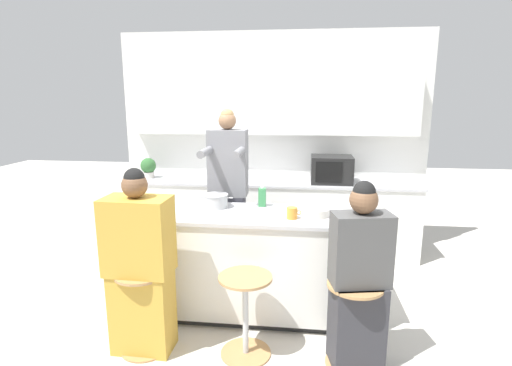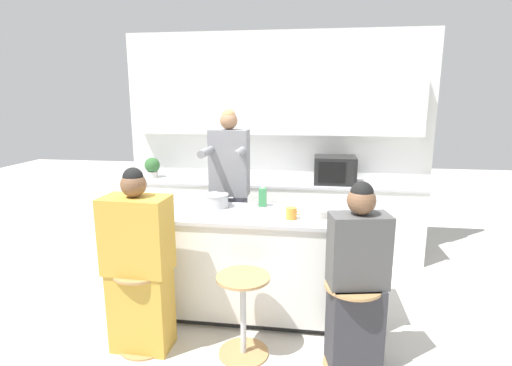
{
  "view_description": "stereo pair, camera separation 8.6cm",
  "coord_description": "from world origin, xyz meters",
  "px_view_note": "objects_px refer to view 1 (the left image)",
  "views": [
    {
      "loc": [
        0.39,
        -3.26,
        1.91
      ],
      "look_at": [
        0.0,
        0.07,
        1.18
      ],
      "focal_mm": 28.0,
      "sensor_mm": 36.0,
      "label": 1
    },
    {
      "loc": [
        0.47,
        -3.25,
        1.91
      ],
      "look_at": [
        0.0,
        0.07,
        1.18
      ],
      "focal_mm": 28.0,
      "sensor_mm": 36.0,
      "label": 2
    }
  ],
  "objects_px": {
    "coffee_cup_near": "(292,213)",
    "potted_plant": "(148,167)",
    "person_cooking": "(228,200)",
    "juice_carton": "(262,197)",
    "person_seated_near": "(359,285)",
    "person_wrapped_blanket": "(140,268)",
    "kitchen_island": "(255,263)",
    "bar_stool_rightmost": "(354,319)",
    "fruit_bowl": "(316,212)",
    "cooking_pot": "(216,201)",
    "microwave": "(332,169)",
    "bar_stool_leftmost": "(143,305)",
    "bar_stool_center": "(246,310)"
  },
  "relations": [
    {
      "from": "kitchen_island",
      "to": "coffee_cup_near",
      "type": "xyz_separation_m",
      "value": [
        0.32,
        -0.12,
        0.51
      ]
    },
    {
      "from": "coffee_cup_near",
      "to": "potted_plant",
      "type": "height_order",
      "value": "potted_plant"
    },
    {
      "from": "kitchen_island",
      "to": "bar_stool_center",
      "type": "relative_size",
      "value": 3.08
    },
    {
      "from": "person_wrapped_blanket",
      "to": "person_seated_near",
      "type": "distance_m",
      "value": 1.59
    },
    {
      "from": "kitchen_island",
      "to": "potted_plant",
      "type": "xyz_separation_m",
      "value": [
        -1.54,
        1.51,
        0.57
      ]
    },
    {
      "from": "person_seated_near",
      "to": "coffee_cup_near",
      "type": "bearing_deg",
      "value": 122.86
    },
    {
      "from": "bar_stool_leftmost",
      "to": "juice_carton",
      "type": "height_order",
      "value": "juice_carton"
    },
    {
      "from": "person_wrapped_blanket",
      "to": "juice_carton",
      "type": "relative_size",
      "value": 7.76
    },
    {
      "from": "bar_stool_leftmost",
      "to": "microwave",
      "type": "distance_m",
      "value": 2.69
    },
    {
      "from": "bar_stool_center",
      "to": "potted_plant",
      "type": "bearing_deg",
      "value": 126.11
    },
    {
      "from": "kitchen_island",
      "to": "coffee_cup_near",
      "type": "height_order",
      "value": "coffee_cup_near"
    },
    {
      "from": "kitchen_island",
      "to": "coffee_cup_near",
      "type": "distance_m",
      "value": 0.61
    },
    {
      "from": "person_seated_near",
      "to": "fruit_bowl",
      "type": "relative_size",
      "value": 6.05
    },
    {
      "from": "cooking_pot",
      "to": "coffee_cup_near",
      "type": "bearing_deg",
      "value": -20.68
    },
    {
      "from": "person_cooking",
      "to": "coffee_cup_near",
      "type": "height_order",
      "value": "person_cooking"
    },
    {
      "from": "cooking_pot",
      "to": "microwave",
      "type": "bearing_deg",
      "value": 50.3
    },
    {
      "from": "fruit_bowl",
      "to": "potted_plant",
      "type": "distance_m",
      "value": 2.56
    },
    {
      "from": "fruit_bowl",
      "to": "potted_plant",
      "type": "height_order",
      "value": "potted_plant"
    },
    {
      "from": "bar_stool_rightmost",
      "to": "juice_carton",
      "type": "distance_m",
      "value": 1.32
    },
    {
      "from": "person_cooking",
      "to": "microwave",
      "type": "bearing_deg",
      "value": 40.46
    },
    {
      "from": "person_wrapped_blanket",
      "to": "coffee_cup_near",
      "type": "relative_size",
      "value": 11.71
    },
    {
      "from": "coffee_cup_near",
      "to": "potted_plant",
      "type": "distance_m",
      "value": 2.47
    },
    {
      "from": "fruit_bowl",
      "to": "bar_stool_center",
      "type": "bearing_deg",
      "value": -131.34
    },
    {
      "from": "potted_plant",
      "to": "bar_stool_rightmost",
      "type": "bearing_deg",
      "value": -42.73
    },
    {
      "from": "kitchen_island",
      "to": "person_seated_near",
      "type": "xyz_separation_m",
      "value": [
        0.8,
        -0.62,
        0.15
      ]
    },
    {
      "from": "person_wrapped_blanket",
      "to": "person_seated_near",
      "type": "height_order",
      "value": "person_wrapped_blanket"
    },
    {
      "from": "kitchen_island",
      "to": "microwave",
      "type": "xyz_separation_m",
      "value": [
        0.74,
        1.48,
        0.59
      ]
    },
    {
      "from": "person_wrapped_blanket",
      "to": "bar_stool_center",
      "type": "bearing_deg",
      "value": 3.44
    },
    {
      "from": "juice_carton",
      "to": "bar_stool_rightmost",
      "type": "bearing_deg",
      "value": -49.33
    },
    {
      "from": "person_cooking",
      "to": "juice_carton",
      "type": "xyz_separation_m",
      "value": [
        0.37,
        -0.32,
        0.12
      ]
    },
    {
      "from": "bar_stool_leftmost",
      "to": "juice_carton",
      "type": "xyz_separation_m",
      "value": [
        0.82,
        0.85,
        0.66
      ]
    },
    {
      "from": "kitchen_island",
      "to": "bar_stool_rightmost",
      "type": "bearing_deg",
      "value": -39.04
    },
    {
      "from": "kitchen_island",
      "to": "person_seated_near",
      "type": "height_order",
      "value": "person_seated_near"
    },
    {
      "from": "person_seated_near",
      "to": "fruit_bowl",
      "type": "distance_m",
      "value": 0.75
    },
    {
      "from": "bar_stool_rightmost",
      "to": "person_wrapped_blanket",
      "type": "height_order",
      "value": "person_wrapped_blanket"
    },
    {
      "from": "cooking_pot",
      "to": "potted_plant",
      "type": "height_order",
      "value": "potted_plant"
    },
    {
      "from": "bar_stool_rightmost",
      "to": "bar_stool_leftmost",
      "type": "bearing_deg",
      "value": 179.52
    },
    {
      "from": "person_seated_near",
      "to": "potted_plant",
      "type": "height_order",
      "value": "person_seated_near"
    },
    {
      "from": "fruit_bowl",
      "to": "person_wrapped_blanket",
      "type": "bearing_deg",
      "value": -154.96
    },
    {
      "from": "bar_stool_leftmost",
      "to": "person_seated_near",
      "type": "distance_m",
      "value": 1.61
    },
    {
      "from": "cooking_pot",
      "to": "person_wrapped_blanket",
      "type": "bearing_deg",
      "value": -118.39
    },
    {
      "from": "person_cooking",
      "to": "cooking_pot",
      "type": "distance_m",
      "value": 0.43
    },
    {
      "from": "fruit_bowl",
      "to": "kitchen_island",
      "type": "bearing_deg",
      "value": 178.24
    },
    {
      "from": "person_cooking",
      "to": "person_seated_near",
      "type": "bearing_deg",
      "value": -46.11
    },
    {
      "from": "person_cooking",
      "to": "fruit_bowl",
      "type": "height_order",
      "value": "person_cooking"
    },
    {
      "from": "person_seated_near",
      "to": "juice_carton",
      "type": "bearing_deg",
      "value": 120.75
    },
    {
      "from": "person_seated_near",
      "to": "juice_carton",
      "type": "distance_m",
      "value": 1.21
    },
    {
      "from": "bar_stool_rightmost",
      "to": "fruit_bowl",
      "type": "relative_size",
      "value": 2.8
    },
    {
      "from": "coffee_cup_near",
      "to": "microwave",
      "type": "xyz_separation_m",
      "value": [
        0.42,
        1.6,
        0.08
      ]
    },
    {
      "from": "bar_stool_rightmost",
      "to": "coffee_cup_near",
      "type": "relative_size",
      "value": 5.22
    }
  ]
}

